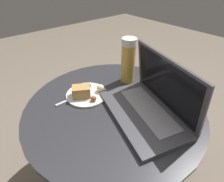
{
  "coord_description": "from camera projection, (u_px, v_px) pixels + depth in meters",
  "views": [
    {
      "loc": [
        0.43,
        -0.38,
        1.0
      ],
      "look_at": [
        -0.01,
        -0.01,
        0.59
      ],
      "focal_mm": 28.0,
      "sensor_mm": 36.0,
      "label": 1
    }
  ],
  "objects": [
    {
      "name": "beer_glass",
      "position": [
        128.0,
        61.0,
        0.84
      ],
      "size": [
        0.07,
        0.07,
        0.22
      ],
      "color": "gold",
      "rests_on": "table"
    },
    {
      "name": "ground_plane",
      "position": [
        113.0,
        170.0,
        1.05
      ],
      "size": [
        6.0,
        6.0,
        0.0
      ],
      "primitive_type": "plane",
      "color": "#726656"
    },
    {
      "name": "snack_plate",
      "position": [
        86.0,
        93.0,
        0.79
      ],
      "size": [
        0.19,
        0.19,
        0.06
      ],
      "color": "silver",
      "rests_on": "table"
    },
    {
      "name": "table",
      "position": [
        114.0,
        124.0,
        0.82
      ],
      "size": [
        0.75,
        0.75,
        0.52
      ],
      "color": "#515156",
      "rests_on": "ground_plane"
    },
    {
      "name": "fork",
      "position": [
        78.0,
        96.0,
        0.79
      ],
      "size": [
        0.03,
        0.19,
        0.0
      ],
      "color": "silver",
      "rests_on": "table"
    },
    {
      "name": "laptop",
      "position": [
        149.0,
        103.0,
        0.68
      ],
      "size": [
        0.43,
        0.32,
        0.23
      ],
      "color": "#47474C",
      "rests_on": "table"
    }
  ]
}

